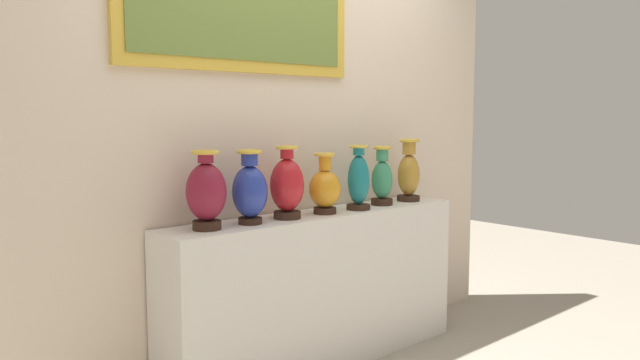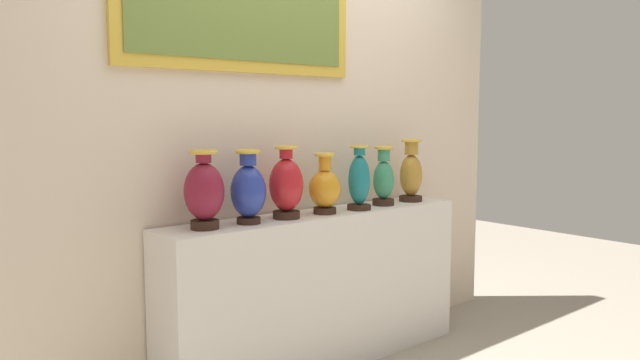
% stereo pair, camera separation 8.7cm
% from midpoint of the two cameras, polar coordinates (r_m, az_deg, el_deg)
% --- Properties ---
extents(display_shelf, '(1.90, 0.33, 0.86)m').
position_cam_midpoint_polar(display_shelf, '(3.47, -0.73, -10.15)').
color(display_shelf, silver).
rests_on(display_shelf, ground_plane).
extents(back_wall, '(3.38, 0.14, 2.64)m').
position_cam_midpoint_polar(back_wall, '(3.49, -3.35, 5.19)').
color(back_wall, beige).
rests_on(back_wall, ground_plane).
extents(vase_burgundy, '(0.19, 0.19, 0.37)m').
position_cam_midpoint_polar(vase_burgundy, '(2.92, -11.37, -1.12)').
color(vase_burgundy, '#382319').
rests_on(vase_burgundy, display_shelf).
extents(vase_cobalt, '(0.18, 0.18, 0.37)m').
position_cam_midpoint_polar(vase_cobalt, '(3.04, -7.36, -0.94)').
color(vase_cobalt, '#382319').
rests_on(vase_cobalt, display_shelf).
extents(vase_crimson, '(0.18, 0.18, 0.38)m').
position_cam_midpoint_polar(vase_crimson, '(3.18, -3.87, -0.53)').
color(vase_crimson, '#382319').
rests_on(vase_crimson, display_shelf).
extents(vase_amber, '(0.18, 0.18, 0.33)m').
position_cam_midpoint_polar(vase_amber, '(3.33, -0.29, -0.74)').
color(vase_amber, '#382319').
rests_on(vase_amber, display_shelf).
extents(vase_teal, '(0.14, 0.14, 0.37)m').
position_cam_midpoint_polar(vase_teal, '(3.48, 2.89, -0.05)').
color(vase_teal, '#382319').
rests_on(vase_teal, display_shelf).
extents(vase_jade, '(0.13, 0.13, 0.35)m').
position_cam_midpoint_polar(vase_jade, '(3.67, 5.11, 0.09)').
color(vase_jade, '#382319').
rests_on(vase_jade, display_shelf).
extents(vase_ochre, '(0.14, 0.14, 0.39)m').
position_cam_midpoint_polar(vase_ochre, '(3.86, 7.60, 0.61)').
color(vase_ochre, '#382319').
rests_on(vase_ochre, display_shelf).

